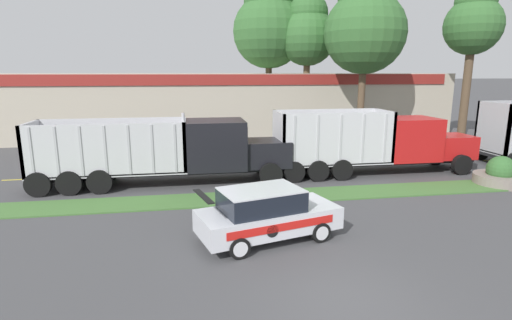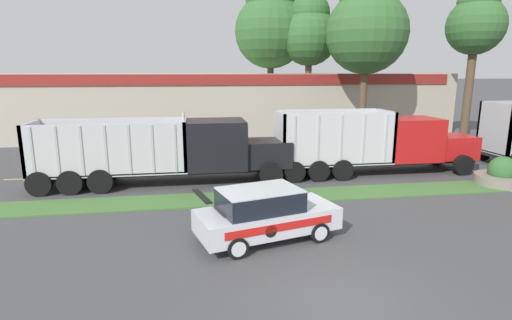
# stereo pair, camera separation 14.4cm
# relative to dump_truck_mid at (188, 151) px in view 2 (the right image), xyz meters

# --- Properties ---
(ground_plane) EXTENTS (600.00, 600.00, 0.00)m
(ground_plane) POSITION_rel_dump_truck_mid_xyz_m (3.55, -11.07, -1.54)
(ground_plane) COLOR #474749
(grass_verge) EXTENTS (120.00, 1.90, 0.06)m
(grass_verge) POSITION_rel_dump_truck_mid_xyz_m (3.55, -2.98, -1.51)
(grass_verge) COLOR #477538
(grass_verge) RESTS_ON ground_plane
(centre_line_2) EXTENTS (2.40, 0.14, 0.01)m
(centre_line_2) POSITION_rel_dump_truck_mid_xyz_m (-8.03, 1.97, -1.54)
(centre_line_2) COLOR yellow
(centre_line_2) RESTS_ON ground_plane
(centre_line_3) EXTENTS (2.40, 0.14, 0.01)m
(centre_line_3) POSITION_rel_dump_truck_mid_xyz_m (-2.63, 1.97, -1.54)
(centre_line_3) COLOR yellow
(centre_line_3) RESTS_ON ground_plane
(centre_line_4) EXTENTS (2.40, 0.14, 0.01)m
(centre_line_4) POSITION_rel_dump_truck_mid_xyz_m (2.77, 1.97, -1.54)
(centre_line_4) COLOR yellow
(centre_line_4) RESTS_ON ground_plane
(centre_line_5) EXTENTS (2.40, 0.14, 0.01)m
(centre_line_5) POSITION_rel_dump_truck_mid_xyz_m (8.17, 1.97, -1.54)
(centre_line_5) COLOR yellow
(centre_line_5) RESTS_ON ground_plane
(centre_line_6) EXTENTS (2.40, 0.14, 0.01)m
(centre_line_6) POSITION_rel_dump_truck_mid_xyz_m (13.57, 1.97, -1.54)
(centre_line_6) COLOR yellow
(centre_line_6) RESTS_ON ground_plane
(centre_line_7) EXTENTS (2.40, 0.14, 0.01)m
(centre_line_7) POSITION_rel_dump_truck_mid_xyz_m (18.97, 1.97, -1.54)
(centre_line_7) COLOR yellow
(centre_line_7) RESTS_ON ground_plane
(dump_truck_mid) EXTENTS (12.03, 2.70, 3.49)m
(dump_truck_mid) POSITION_rel_dump_truck_mid_xyz_m (0.00, 0.00, 0.00)
(dump_truck_mid) COLOR black
(dump_truck_mid) RESTS_ON ground_plane
(dump_truck_trail) EXTENTS (10.84, 2.60, 3.35)m
(dump_truck_trail) POSITION_rel_dump_truck_mid_xyz_m (10.57, 0.33, -0.00)
(dump_truck_trail) COLOR black
(dump_truck_trail) RESTS_ON ground_plane
(rally_car) EXTENTS (4.82, 2.99, 1.74)m
(rally_car) POSITION_rel_dump_truck_mid_xyz_m (2.43, -7.29, -0.67)
(rally_car) COLOR silver
(rally_car) RESTS_ON ground_plane
(stone_planter) EXTENTS (2.35, 2.35, 1.39)m
(stone_planter) POSITION_rel_dump_truck_mid_xyz_m (14.71, -2.84, -1.08)
(stone_planter) COLOR gray
(stone_planter) RESTS_ON ground_plane
(store_building_backdrop) EXTENTS (40.75, 12.10, 5.17)m
(store_building_backdrop) POSITION_rel_dump_truck_mid_xyz_m (1.70, 17.47, 1.04)
(store_building_backdrop) COLOR #BCB29E
(store_building_backdrop) RESTS_ON ground_plane
(tree_behind_left) EXTENTS (4.37, 4.37, 11.21)m
(tree_behind_left) POSITION_rel_dump_truck_mid_xyz_m (9.42, 12.00, 6.76)
(tree_behind_left) COLOR brown
(tree_behind_left) RESTS_ON ground_plane
(tree_behind_centre) EXTENTS (5.81, 5.81, 12.82)m
(tree_behind_centre) POSITION_rel_dump_truck_mid_xyz_m (6.72, 13.78, 7.47)
(tree_behind_centre) COLOR brown
(tree_behind_centre) RESTS_ON ground_plane
(tree_behind_right) EXTENTS (5.71, 5.71, 12.27)m
(tree_behind_right) POSITION_rel_dump_truck_mid_xyz_m (12.51, 8.42, 6.99)
(tree_behind_right) COLOR brown
(tree_behind_right) RESTS_ON ground_plane
(tree_behind_far_right) EXTENTS (4.22, 4.22, 11.81)m
(tree_behind_far_right) POSITION_rel_dump_truck_mid_xyz_m (21.32, 8.99, 7.39)
(tree_behind_far_right) COLOR brown
(tree_behind_far_right) RESTS_ON ground_plane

